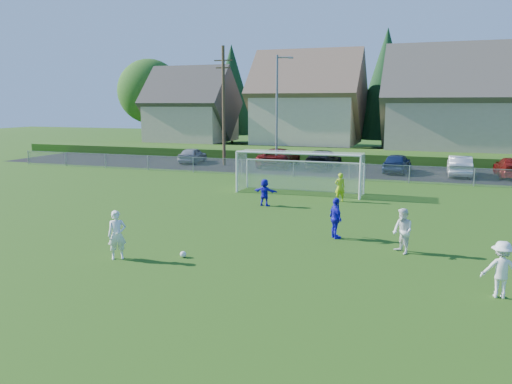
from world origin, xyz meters
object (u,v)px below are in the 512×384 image
car_e (397,163)px  car_g (512,167)px  player_white_a (117,235)px  car_d (323,159)px  goalkeeper (340,187)px  car_c (279,157)px  player_white_c (501,269)px  soccer_goal (301,166)px  car_f (459,166)px  car_a (193,155)px  player_blue_b (265,192)px  player_blue_a (336,218)px  player_white_b (403,231)px  soccer_ball (183,254)px

car_e → car_g: (7.98, 0.04, -0.02)m
player_white_a → car_d: bearing=47.1°
goalkeeper → car_c: bearing=-85.6°
player_white_a → car_e: 26.73m
player_white_c → soccer_goal: bearing=-58.8°
car_f → soccer_goal: bearing=48.9°
car_d → car_e: (5.83, -0.37, -0.02)m
car_a → player_blue_b: bearing=121.3°
player_blue_a → car_e: (1.06, 20.53, -0.07)m
player_white_a → car_f: (12.10, 25.30, -0.10)m
player_white_a → player_blue_a: player_white_a is taller
player_white_b → soccer_goal: size_ratio=0.22×
player_white_c → car_e: 25.49m
player_blue_b → car_f: size_ratio=0.31×
player_white_c → player_blue_b: (-10.01, 9.72, -0.09)m
soccer_ball → player_blue_a: player_blue_a is taller
car_c → soccer_goal: 12.54m
player_white_b → player_white_c: (2.77, -3.38, -0.01)m
soccer_ball → player_white_b: player_white_b is taller
car_a → player_white_a: bearing=105.4°
soccer_ball → car_f: size_ratio=0.05×
player_white_b → car_d: player_white_b is taller
car_a → soccer_goal: 17.44m
car_a → car_g: 25.76m
player_blue_b → car_d: 15.77m
car_e → soccer_goal: (-4.88, -11.06, 0.88)m
player_white_a → car_d: size_ratio=0.32×
car_f → soccer_goal: (-9.33, -10.74, 0.88)m
car_d → soccer_goal: size_ratio=0.71×
car_d → car_g: bearing=-178.6°
soccer_ball → goalkeeper: bearing=73.9°
player_blue_b → car_g: size_ratio=0.28×
soccer_ball → soccer_goal: (0.72, 13.69, 1.52)m
player_white_c → car_e: (-4.31, 25.13, -0.05)m
player_white_b → car_d: size_ratio=0.31×
player_blue_b → car_a: 20.09m
car_f → player_blue_b: bearing=55.9°
car_e → car_f: bearing=-178.6°
soccer_ball → car_f: (10.05, 24.44, 0.63)m
player_white_b → car_e: size_ratio=0.37×
player_white_a → player_blue_a: bearing=-1.3°
soccer_ball → car_g: 28.28m
goalkeeper → soccer_goal: (-2.69, 1.87, 0.84)m
player_white_b → car_g: player_white_b is taller
player_white_c → car_d: bearing=-70.3°
soccer_ball → player_blue_b: (-0.09, 9.35, 0.60)m
player_white_c → car_g: size_ratio=0.32×
car_c → car_d: 3.80m
soccer_ball → player_white_a: 2.34m
player_white_a → player_white_b: player_white_a is taller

